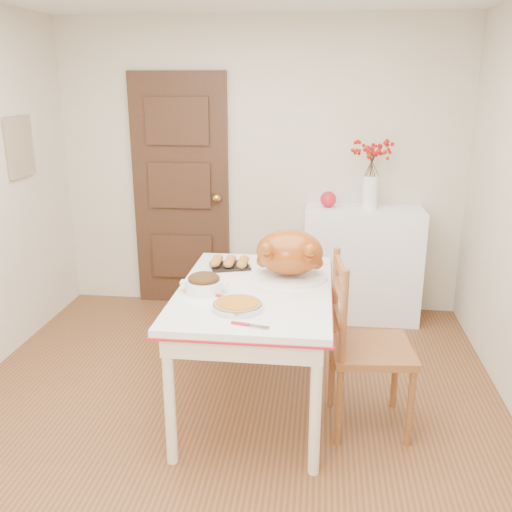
# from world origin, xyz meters

# --- Properties ---
(floor) EXTENTS (3.50, 4.00, 0.00)m
(floor) POSITION_xyz_m (0.00, 0.00, 0.00)
(floor) COLOR brown
(floor) RESTS_ON ground
(wall_back) EXTENTS (3.50, 0.00, 2.50)m
(wall_back) POSITION_xyz_m (0.00, 2.00, 1.25)
(wall_back) COLOR beige
(wall_back) RESTS_ON ground
(wall_front) EXTENTS (3.50, 0.00, 2.50)m
(wall_front) POSITION_xyz_m (0.00, -2.00, 1.25)
(wall_front) COLOR beige
(wall_front) RESTS_ON ground
(door_back) EXTENTS (0.85, 0.06, 2.06)m
(door_back) POSITION_xyz_m (-0.70, 1.97, 1.03)
(door_back) COLOR #402418
(door_back) RESTS_ON ground
(photo_board) EXTENTS (0.03, 0.35, 0.45)m
(photo_board) POSITION_xyz_m (-1.73, 1.20, 1.50)
(photo_board) COLOR tan
(photo_board) RESTS_ON ground
(sideboard) EXTENTS (0.97, 0.43, 0.97)m
(sideboard) POSITION_xyz_m (0.90, 1.78, 0.48)
(sideboard) COLOR white
(sideboard) RESTS_ON floor
(kitchen_table) EXTENTS (0.92, 1.34, 0.80)m
(kitchen_table) POSITION_xyz_m (0.17, 0.26, 0.40)
(kitchen_table) COLOR white
(kitchen_table) RESTS_ON floor
(chair_oak) EXTENTS (0.50, 0.50, 1.04)m
(chair_oak) POSITION_xyz_m (0.86, 0.15, 0.52)
(chair_oak) COLOR #9A5425
(chair_oak) RESTS_ON floor
(berry_vase) EXTENTS (0.29, 0.29, 0.55)m
(berry_vase) POSITION_xyz_m (0.93, 1.78, 1.25)
(berry_vase) COLOR white
(berry_vase) RESTS_ON sideboard
(apple) EXTENTS (0.13, 0.13, 0.13)m
(apple) POSITION_xyz_m (0.60, 1.78, 1.04)
(apple) COLOR red
(apple) RESTS_ON sideboard
(turkey_platter) EXTENTS (0.49, 0.39, 0.30)m
(turkey_platter) POSITION_xyz_m (0.36, 0.45, 0.95)
(turkey_platter) COLOR #9F3D0E
(turkey_platter) RESTS_ON kitchen_table
(pumpkin_pie) EXTENTS (0.34, 0.34, 0.06)m
(pumpkin_pie) POSITION_xyz_m (0.11, -0.08, 0.83)
(pumpkin_pie) COLOR #B36419
(pumpkin_pie) RESTS_ON kitchen_table
(stuffing_dish) EXTENTS (0.32, 0.27, 0.11)m
(stuffing_dish) POSITION_xyz_m (-0.12, 0.16, 0.85)
(stuffing_dish) COLOR #493015
(stuffing_dish) RESTS_ON kitchen_table
(rolls_tray) EXTENTS (0.30, 0.27, 0.07)m
(rolls_tray) POSITION_xyz_m (-0.04, 0.62, 0.83)
(rolls_tray) COLOR #B16E37
(rolls_tray) RESTS_ON kitchen_table
(pie_server) EXTENTS (0.21, 0.10, 0.01)m
(pie_server) POSITION_xyz_m (0.21, -0.29, 0.81)
(pie_server) COLOR silver
(pie_server) RESTS_ON kitchen_table
(carving_knife) EXTENTS (0.24, 0.17, 0.01)m
(carving_knife) POSITION_xyz_m (0.03, 0.06, 0.81)
(carving_knife) COLOR silver
(carving_knife) RESTS_ON kitchen_table
(drinking_glass) EXTENTS (0.06, 0.06, 0.10)m
(drinking_glass) POSITION_xyz_m (0.19, 0.81, 0.85)
(drinking_glass) COLOR white
(drinking_glass) RESTS_ON kitchen_table
(shaker_pair) EXTENTS (0.10, 0.05, 0.09)m
(shaker_pair) POSITION_xyz_m (0.49, 0.73, 0.85)
(shaker_pair) COLOR white
(shaker_pair) RESTS_ON kitchen_table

